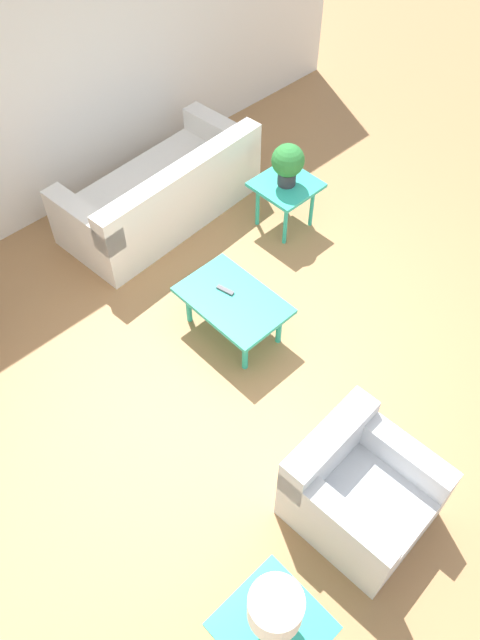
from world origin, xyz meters
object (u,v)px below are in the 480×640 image
at_px(table_lamp, 275,609).
at_px(potted_plant, 288,163).
at_px(side_table_plant, 286,190).
at_px(sofa, 163,194).
at_px(coffee_table, 233,303).
at_px(side_table_lamp, 272,629).
at_px(armchair, 358,491).

bearing_deg(table_lamp, potted_plant, -47.53).
xyz_separation_m(side_table_plant, potted_plant, (-0.00, 0.00, 0.32)).
bearing_deg(sofa, side_table_plant, 126.52).
relative_size(side_table_plant, potted_plant, 1.33).
height_order(sofa, coffee_table, sofa).
height_order(sofa, side_table_plant, sofa).
xyz_separation_m(side_table_lamp, potted_plant, (2.64, -2.89, 0.32)).
relative_size(side_table_plant, table_lamp, 1.15).
bearing_deg(sofa, potted_plant, 126.52).
bearing_deg(armchair, potted_plant, 50.24).
xyz_separation_m(side_table_lamp, table_lamp, (0.00, -0.00, 0.41)).
height_order(armchair, side_table_plant, armchair).
xyz_separation_m(sofa, coffee_table, (-1.58, 0.52, 0.08)).
distance_m(sofa, armchair, 3.51).
bearing_deg(potted_plant, sofa, 40.50).
distance_m(sofa, table_lamp, 4.18).
bearing_deg(table_lamp, sofa, -30.39).
relative_size(coffee_table, potted_plant, 2.15).
bearing_deg(coffee_table, sofa, -18.39).
distance_m(sofa, side_table_plant, 1.23).
bearing_deg(sofa, coffee_table, 67.64).
height_order(sofa, table_lamp, table_lamp).
relative_size(coffee_table, table_lamp, 1.87).
bearing_deg(armchair, side_table_plant, 50.24).
xyz_separation_m(side_table_plant, table_lamp, (-2.64, 2.89, 0.41)).
relative_size(coffee_table, side_table_plant, 1.62).
distance_m(armchair, side_table_lamp, 1.09).
relative_size(sofa, table_lamp, 4.28).
bearing_deg(coffee_table, armchair, 163.99).
distance_m(coffee_table, side_table_lamp, 2.54).
bearing_deg(side_table_plant, sofa, 40.50).
bearing_deg(table_lamp, armchair, -78.32).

